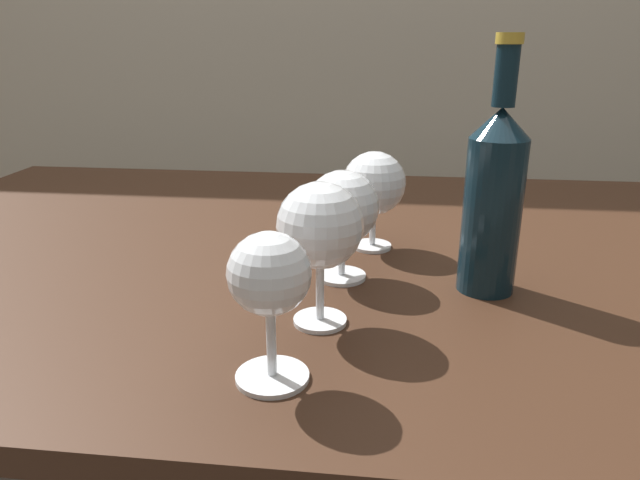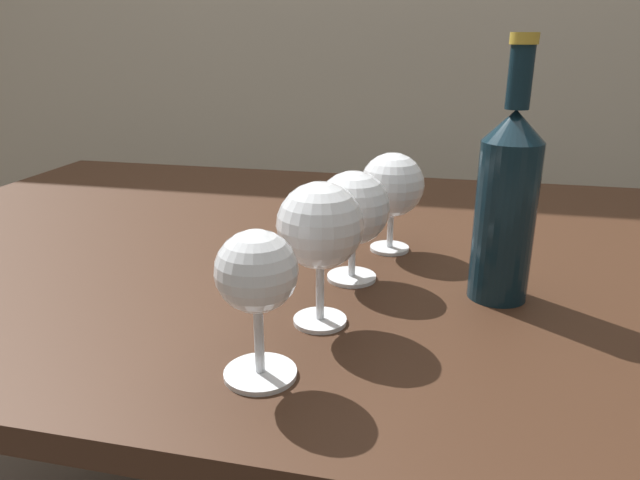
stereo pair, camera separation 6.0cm
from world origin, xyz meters
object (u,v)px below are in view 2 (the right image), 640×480
object	(u,v)px
wine_glass_cabernet	(320,227)
wine_glass_merlot	(392,185)
wine_glass_rose	(353,209)
wine_bottle	(506,202)
wine_glass_pinot	(257,277)

from	to	relation	value
wine_glass_cabernet	wine_glass_merlot	bearing A→B (deg)	78.86
wine_glass_rose	wine_bottle	bearing A→B (deg)	-4.60
wine_glass_pinot	wine_glass_merlot	world-z (taller)	wine_glass_merlot
wine_glass_cabernet	wine_glass_merlot	distance (m)	0.25
wine_glass_cabernet	wine_glass_rose	size ratio (longest dim) A/B	1.11
wine_glass_cabernet	wine_glass_pinot	bearing A→B (deg)	-104.84
wine_glass_merlot	wine_glass_rose	bearing A→B (deg)	-106.26
wine_glass_rose	wine_glass_pinot	bearing A→B (deg)	-100.25
wine_glass_rose	wine_glass_cabernet	bearing A→B (deg)	-95.97
wine_glass_pinot	wine_glass_rose	distance (m)	0.25
wine_glass_rose	wine_glass_merlot	world-z (taller)	wine_glass_merlot
wine_glass_pinot	wine_glass_cabernet	size ratio (longest dim) A/B	0.90
wine_glass_cabernet	wine_bottle	world-z (taller)	wine_bottle
wine_glass_pinot	wine_bottle	distance (m)	0.32
wine_glass_cabernet	wine_bottle	distance (m)	0.22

